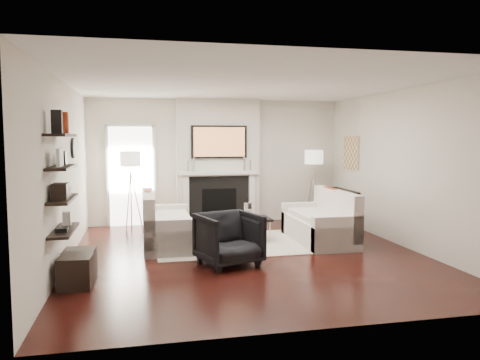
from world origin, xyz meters
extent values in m
plane|color=black|center=(0.00, 0.00, 0.00)|extent=(6.00, 6.00, 0.00)
plane|color=white|center=(0.00, 0.00, 2.70)|extent=(6.00, 6.00, 0.00)
plane|color=silver|center=(0.00, 3.00, 1.35)|extent=(5.50, 0.00, 5.50)
plane|color=silver|center=(0.00, -3.00, 1.35)|extent=(5.50, 0.00, 5.50)
plane|color=silver|center=(-2.75, 0.00, 1.35)|extent=(0.00, 6.00, 6.00)
plane|color=silver|center=(2.75, 0.00, 1.35)|extent=(0.00, 6.00, 6.00)
cube|color=silver|center=(0.00, 2.88, 1.35)|extent=(1.80, 0.25, 2.70)
cube|color=black|center=(0.00, 2.74, 0.52)|extent=(1.30, 0.02, 1.04)
cube|color=black|center=(0.00, 2.73, 0.45)|extent=(0.75, 0.02, 0.65)
cube|color=white|center=(-0.72, 2.71, 0.55)|extent=(0.12, 0.08, 1.10)
cube|color=white|center=(0.72, 2.71, 0.55)|extent=(0.12, 0.08, 1.10)
cube|color=white|center=(0.00, 2.69, 1.12)|extent=(1.70, 0.18, 0.07)
cube|color=black|center=(0.00, 2.71, 1.78)|extent=(1.20, 0.06, 0.70)
cube|color=#BF723F|center=(0.00, 2.68, 1.78)|extent=(1.10, 0.00, 0.62)
cylinder|color=silver|center=(-0.55, 2.70, 1.30)|extent=(0.04, 0.04, 0.30)
cylinder|color=silver|center=(-0.68, 2.70, 1.27)|extent=(0.04, 0.04, 0.24)
cylinder|color=silver|center=(0.55, 2.70, 1.30)|extent=(0.04, 0.04, 0.30)
cylinder|color=silver|center=(0.68, 2.70, 1.27)|extent=(0.04, 0.04, 0.24)
cube|color=white|center=(-1.85, 2.98, 1.05)|extent=(0.90, 0.02, 2.10)
cube|color=white|center=(-2.33, 2.96, 1.05)|extent=(0.06, 0.06, 2.16)
cube|color=white|center=(-1.37, 2.96, 1.05)|extent=(0.06, 0.06, 2.16)
cube|color=white|center=(-1.85, 2.96, 2.13)|extent=(1.02, 0.06, 0.06)
cube|color=beige|center=(-0.13, 0.79, 0.01)|extent=(2.60, 2.00, 0.01)
cube|color=beige|center=(-1.20, 0.93, 0.21)|extent=(0.85, 1.80, 0.42)
cube|color=beige|center=(-1.54, 0.93, 0.53)|extent=(0.18, 1.80, 0.80)
cube|color=beige|center=(-1.20, 0.12, 0.30)|extent=(0.85, 0.18, 0.60)
cube|color=beige|center=(-1.20, 1.74, 0.30)|extent=(0.85, 0.18, 0.60)
cube|color=beige|center=(-1.15, 0.93, 0.47)|extent=(0.63, 1.44, 0.10)
cube|color=maroon|center=(-1.54, 1.23, 0.73)|extent=(0.10, 0.42, 0.42)
cube|color=black|center=(-1.54, 0.63, 0.72)|extent=(0.10, 0.40, 0.40)
cube|color=beige|center=(1.47, 0.66, 0.21)|extent=(0.85, 1.80, 0.42)
cube|color=beige|center=(1.80, 0.66, 0.53)|extent=(0.18, 1.80, 0.80)
cube|color=beige|center=(1.47, -0.15, 0.30)|extent=(0.85, 0.18, 0.60)
cube|color=beige|center=(1.47, 1.47, 0.30)|extent=(0.85, 0.18, 0.60)
cube|color=beige|center=(1.42, 0.66, 0.47)|extent=(0.63, 1.44, 0.10)
cube|color=maroon|center=(1.80, 0.96, 0.73)|extent=(0.10, 0.42, 0.42)
cube|color=black|center=(1.80, 0.36, 0.72)|extent=(0.10, 0.40, 0.40)
cube|color=black|center=(0.09, 1.00, 0.40)|extent=(1.10, 0.55, 0.04)
cylinder|color=silver|center=(-0.41, 0.78, 0.19)|extent=(0.02, 0.02, 0.38)
cylinder|color=silver|center=(0.59, 0.78, 0.19)|extent=(0.02, 0.02, 0.38)
cylinder|color=silver|center=(-0.41, 1.22, 0.19)|extent=(0.02, 0.02, 0.38)
cylinder|color=silver|center=(0.59, 1.22, 0.19)|extent=(0.02, 0.02, 0.38)
cylinder|color=white|center=(0.24, 1.00, 0.56)|extent=(0.16, 0.16, 0.28)
cylinder|color=white|center=(0.24, 1.00, 0.49)|extent=(0.11, 0.11, 0.17)
cylinder|color=#9E531A|center=(-0.16, 1.00, 0.45)|extent=(0.26, 0.26, 0.04)
imported|color=black|center=(-0.40, -0.49, 0.42)|extent=(1.00, 0.97, 0.84)
cylinder|color=silver|center=(-1.85, 2.40, 0.60)|extent=(0.02, 0.02, 1.20)
cylinder|color=white|center=(-1.85, 2.40, 1.45)|extent=(0.40, 0.40, 0.30)
cylinder|color=silver|center=(-1.74, 2.40, 0.60)|extent=(0.25, 0.02, 1.23)
cylinder|color=silver|center=(-1.91, 2.49, 0.60)|extent=(0.14, 0.22, 1.23)
cylinder|color=silver|center=(-1.91, 2.30, 0.60)|extent=(0.14, 0.22, 1.23)
cylinder|color=silver|center=(2.05, 2.46, 0.60)|extent=(0.02, 0.02, 1.20)
cylinder|color=white|center=(2.05, 2.46, 1.45)|extent=(0.40, 0.40, 0.30)
cylinder|color=silver|center=(2.16, 2.46, 0.60)|extent=(0.25, 0.02, 1.23)
cylinder|color=silver|center=(2.00, 2.56, 0.60)|extent=(0.14, 0.22, 1.23)
cylinder|color=silver|center=(1.99, 2.37, 0.60)|extent=(0.14, 0.22, 1.23)
cube|color=black|center=(2.57, 2.21, 0.73)|extent=(0.35, 1.20, 0.04)
cube|color=black|center=(2.57, 1.66, 0.35)|extent=(0.30, 0.04, 0.71)
cube|color=black|center=(2.57, 2.76, 0.35)|extent=(0.30, 0.04, 0.71)
cube|color=tan|center=(2.73, 2.05, 1.55)|extent=(0.03, 0.70, 0.70)
cube|color=black|center=(-2.62, -1.00, 0.70)|extent=(0.25, 1.00, 0.03)
cube|color=black|center=(-2.62, -1.00, 1.10)|extent=(0.25, 1.00, 0.04)
cube|color=black|center=(-2.62, -1.00, 1.50)|extent=(0.25, 1.00, 0.04)
cube|color=black|center=(-2.62, -1.00, 1.90)|extent=(0.25, 1.00, 0.04)
cube|color=black|center=(-2.62, -1.24, 2.06)|extent=(0.12, 0.10, 0.28)
cube|color=maroon|center=(-2.62, -0.77, 2.06)|extent=(0.12, 0.10, 0.28)
cube|color=white|center=(-2.62, -1.12, 1.63)|extent=(0.04, 0.30, 0.22)
cube|color=black|center=(-2.62, -0.73, 1.61)|extent=(0.04, 0.22, 0.18)
cube|color=black|center=(-2.62, -1.18, 1.22)|extent=(0.18, 0.25, 0.20)
cube|color=black|center=(-2.62, -0.87, 1.18)|extent=(0.15, 0.12, 0.12)
cube|color=black|center=(-2.62, -1.14, 0.74)|extent=(0.14, 0.20, 0.05)
cube|color=white|center=(-2.62, -0.73, 0.81)|extent=(0.10, 0.10, 0.18)
cylinder|color=black|center=(-2.73, 0.90, 1.70)|extent=(0.04, 0.34, 0.34)
cylinder|color=white|center=(-2.71, 0.90, 1.70)|extent=(0.01, 0.29, 0.29)
cube|color=black|center=(-2.47, -0.79, 0.20)|extent=(0.42, 0.42, 0.40)
cube|color=black|center=(-2.47, -1.16, 0.20)|extent=(0.43, 0.43, 0.40)
camera|label=1|loc=(-1.67, -7.16, 1.87)|focal=35.00mm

